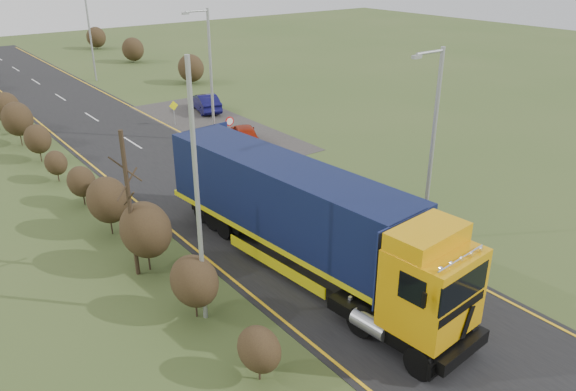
% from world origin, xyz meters
% --- Properties ---
extents(ground, '(160.00, 160.00, 0.00)m').
position_xyz_m(ground, '(0.00, 0.00, 0.00)').
color(ground, '#384F21').
rests_on(ground, ground).
extents(road, '(8.00, 120.00, 0.02)m').
position_xyz_m(road, '(0.00, 10.00, 0.01)').
color(road, black).
rests_on(road, ground).
extents(layby, '(6.00, 18.00, 0.02)m').
position_xyz_m(layby, '(6.50, 20.00, 0.01)').
color(layby, '#2F2C2A').
rests_on(layby, ground).
extents(lane_markings, '(7.52, 116.00, 0.01)m').
position_xyz_m(lane_markings, '(0.00, 9.69, 0.03)').
color(lane_markings, gold).
rests_on(lane_markings, road).
extents(hedgerow, '(2.24, 102.04, 6.05)m').
position_xyz_m(hedgerow, '(-6.00, 7.89, 1.62)').
color(hedgerow, black).
rests_on(hedgerow, ground).
extents(lorry, '(3.71, 15.83, 4.36)m').
position_xyz_m(lorry, '(-0.97, 0.23, 2.48)').
color(lorry, black).
rests_on(lorry, ground).
extents(car_red_hatchback, '(3.06, 4.39, 1.39)m').
position_xyz_m(car_red_hatchback, '(5.95, 15.32, 0.69)').
color(car_red_hatchback, '#951C07').
rests_on(car_red_hatchback, ground).
extents(car_blue_sedan, '(2.43, 4.55, 1.42)m').
position_xyz_m(car_blue_sedan, '(8.00, 24.15, 0.71)').
color(car_blue_sedan, '#0B0A39').
rests_on(car_blue_sedan, ground).
extents(streetlight_near, '(1.82, 0.18, 8.55)m').
position_xyz_m(streetlight_near, '(4.87, -1.00, 4.70)').
color(streetlight_near, '#979B9D').
rests_on(streetlight_near, ground).
extents(streetlight_mid, '(1.85, 0.18, 8.69)m').
position_xyz_m(streetlight_mid, '(4.61, 17.13, 4.77)').
color(streetlight_mid, '#979B9D').
rests_on(streetlight_mid, ground).
extents(streetlight_far, '(2.18, 0.21, 10.32)m').
position_xyz_m(streetlight_far, '(4.87, 40.95, 5.73)').
color(streetlight_far, '#979B9D').
rests_on(streetlight_far, ground).
extents(left_pole, '(0.16, 0.16, 9.24)m').
position_xyz_m(left_pole, '(-5.77, -0.22, 4.62)').
color(left_pole, '#979B9D').
rests_on(left_pole, ground).
extents(speed_sign, '(0.61, 0.10, 2.21)m').
position_xyz_m(speed_sign, '(4.62, 14.88, 1.54)').
color(speed_sign, '#979B9D').
rests_on(speed_sign, ground).
extents(warning_board, '(0.71, 0.11, 1.86)m').
position_xyz_m(warning_board, '(4.20, 22.06, 1.13)').
color(warning_board, '#979B9D').
rests_on(warning_board, ground).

